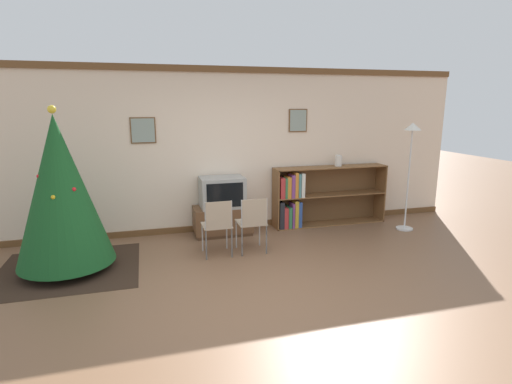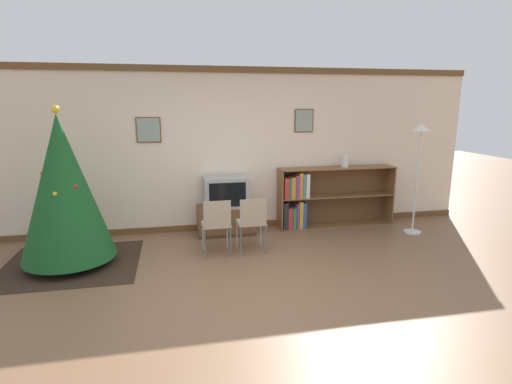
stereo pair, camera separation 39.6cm
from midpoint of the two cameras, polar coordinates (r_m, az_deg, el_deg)
ground_plane at (r=4.65m, az=2.78°, el=-14.55°), size 24.00×24.00×0.00m
wall_back at (r=6.71m, az=-2.57°, el=5.97°), size 8.64×0.11×2.70m
area_rug at (r=5.91m, az=-23.09°, el=-9.47°), size 1.75×1.59×0.01m
christmas_tree at (r=5.62m, az=-23.99°, el=0.49°), size 1.19×1.19×2.09m
tv_console at (r=6.62m, az=-2.57°, el=-4.01°), size 0.94×0.49×0.46m
television at (r=6.49m, az=-2.61°, el=0.03°), size 0.71×0.48×0.49m
folding_chair_left at (r=5.61m, az=-3.62°, el=-4.51°), size 0.40×0.40×0.82m
folding_chair_right at (r=5.70m, az=1.44°, el=-4.22°), size 0.40×0.40×0.82m
bookshelf at (r=7.03m, az=10.14°, el=-0.91°), size 2.05×0.36×1.04m
vase at (r=7.13m, az=14.18°, el=4.28°), size 0.13×0.13×0.20m
standing_lamp at (r=7.01m, az=23.84°, el=5.53°), size 0.28×0.28×1.81m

